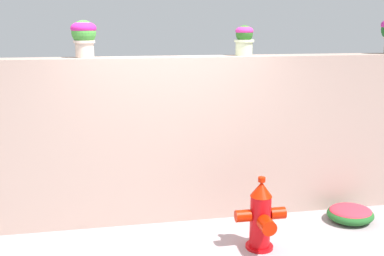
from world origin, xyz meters
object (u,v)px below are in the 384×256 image
(fire_hydrant, at_px, (261,217))
(flower_bush_left, at_px, (350,213))
(potted_plant_1, at_px, (84,35))
(potted_plant_2, at_px, (244,38))

(fire_hydrant, distance_m, flower_bush_left, 1.45)
(potted_plant_1, xyz_separation_m, fire_hydrant, (1.84, -1.04, -1.94))
(potted_plant_1, distance_m, fire_hydrant, 2.87)
(potted_plant_1, relative_size, potted_plant_2, 1.16)
(fire_hydrant, bearing_deg, potted_plant_2, 86.09)
(potted_plant_1, bearing_deg, fire_hydrant, -29.44)
(fire_hydrant, height_order, flower_bush_left, fire_hydrant)
(potted_plant_1, distance_m, flower_bush_left, 3.92)
(potted_plant_1, xyz_separation_m, potted_plant_2, (1.91, -0.01, -0.05))
(potted_plant_2, bearing_deg, flower_bush_left, -23.68)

